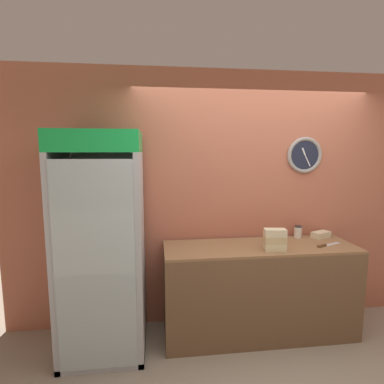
{
  "coord_description": "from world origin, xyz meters",
  "views": [
    {
      "loc": [
        -1.03,
        -1.94,
        1.86
      ],
      "look_at": [
        -0.68,
        0.91,
        1.47
      ],
      "focal_mm": 28.0,
      "sensor_mm": 36.0,
      "label": 1
    }
  ],
  "objects_px": {
    "beverage_cooler": "(103,234)",
    "sandwich_stack_bottom": "(275,247)",
    "sandwich_flat_left": "(321,235)",
    "chefs_knife": "(326,245)",
    "sandwich_stack_top": "(275,233)",
    "sandwich_stack_middle": "(275,240)",
    "condiment_jar": "(298,232)"
  },
  "relations": [
    {
      "from": "beverage_cooler",
      "to": "sandwich_stack_bottom",
      "type": "xyz_separation_m",
      "value": [
        1.61,
        -0.15,
        -0.14
      ]
    },
    {
      "from": "sandwich_flat_left",
      "to": "chefs_knife",
      "type": "height_order",
      "value": "sandwich_flat_left"
    },
    {
      "from": "sandwich_stack_bottom",
      "to": "sandwich_stack_top",
      "type": "height_order",
      "value": "sandwich_stack_top"
    },
    {
      "from": "beverage_cooler",
      "to": "sandwich_stack_bottom",
      "type": "distance_m",
      "value": 1.62
    },
    {
      "from": "sandwich_stack_middle",
      "to": "sandwich_stack_top",
      "type": "height_order",
      "value": "sandwich_stack_top"
    },
    {
      "from": "sandwich_stack_top",
      "to": "condiment_jar",
      "type": "xyz_separation_m",
      "value": [
        0.42,
        0.39,
        -0.11
      ]
    },
    {
      "from": "sandwich_flat_left",
      "to": "condiment_jar",
      "type": "distance_m",
      "value": 0.25
    },
    {
      "from": "sandwich_stack_bottom",
      "to": "sandwich_flat_left",
      "type": "relative_size",
      "value": 0.9
    },
    {
      "from": "sandwich_stack_bottom",
      "to": "sandwich_stack_top",
      "type": "distance_m",
      "value": 0.14
    },
    {
      "from": "beverage_cooler",
      "to": "sandwich_stack_top",
      "type": "bearing_deg",
      "value": -5.28
    },
    {
      "from": "sandwich_stack_middle",
      "to": "condiment_jar",
      "type": "distance_m",
      "value": 0.58
    },
    {
      "from": "sandwich_stack_bottom",
      "to": "condiment_jar",
      "type": "xyz_separation_m",
      "value": [
        0.42,
        0.39,
        0.03
      ]
    },
    {
      "from": "beverage_cooler",
      "to": "sandwich_flat_left",
      "type": "height_order",
      "value": "beverage_cooler"
    },
    {
      "from": "sandwich_stack_bottom",
      "to": "sandwich_stack_middle",
      "type": "relative_size",
      "value": 1.0
    },
    {
      "from": "sandwich_stack_middle",
      "to": "chefs_knife",
      "type": "bearing_deg",
      "value": 7.19
    },
    {
      "from": "beverage_cooler",
      "to": "sandwich_stack_bottom",
      "type": "relative_size",
      "value": 9.72
    },
    {
      "from": "sandwich_stack_middle",
      "to": "sandwich_stack_top",
      "type": "bearing_deg",
      "value": 0.0
    },
    {
      "from": "sandwich_flat_left",
      "to": "condiment_jar",
      "type": "height_order",
      "value": "condiment_jar"
    },
    {
      "from": "sandwich_stack_bottom",
      "to": "sandwich_stack_middle",
      "type": "distance_m",
      "value": 0.07
    },
    {
      "from": "chefs_knife",
      "to": "condiment_jar",
      "type": "xyz_separation_m",
      "value": [
        -0.14,
        0.32,
        0.06
      ]
    },
    {
      "from": "sandwich_stack_bottom",
      "to": "chefs_knife",
      "type": "xyz_separation_m",
      "value": [
        0.56,
        0.07,
        -0.03
      ]
    },
    {
      "from": "sandwich_stack_top",
      "to": "condiment_jar",
      "type": "bearing_deg",
      "value": 42.47
    },
    {
      "from": "sandwich_stack_middle",
      "to": "sandwich_flat_left",
      "type": "distance_m",
      "value": 0.76
    },
    {
      "from": "beverage_cooler",
      "to": "sandwich_stack_bottom",
      "type": "height_order",
      "value": "beverage_cooler"
    },
    {
      "from": "sandwich_stack_bottom",
      "to": "sandwich_flat_left",
      "type": "bearing_deg",
      "value": 27.72
    },
    {
      "from": "sandwich_flat_left",
      "to": "sandwich_stack_middle",
      "type": "bearing_deg",
      "value": -152.28
    },
    {
      "from": "sandwich_stack_bottom",
      "to": "condiment_jar",
      "type": "relative_size",
      "value": 1.61
    },
    {
      "from": "condiment_jar",
      "to": "beverage_cooler",
      "type": "bearing_deg",
      "value": -173.27
    },
    {
      "from": "sandwich_stack_top",
      "to": "sandwich_flat_left",
      "type": "xyz_separation_m",
      "value": [
        0.67,
        0.35,
        -0.14
      ]
    },
    {
      "from": "sandwich_stack_bottom",
      "to": "chefs_knife",
      "type": "distance_m",
      "value": 0.57
    },
    {
      "from": "sandwich_stack_top",
      "to": "sandwich_flat_left",
      "type": "height_order",
      "value": "sandwich_stack_top"
    },
    {
      "from": "beverage_cooler",
      "to": "sandwich_flat_left",
      "type": "relative_size",
      "value": 8.74
    }
  ]
}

